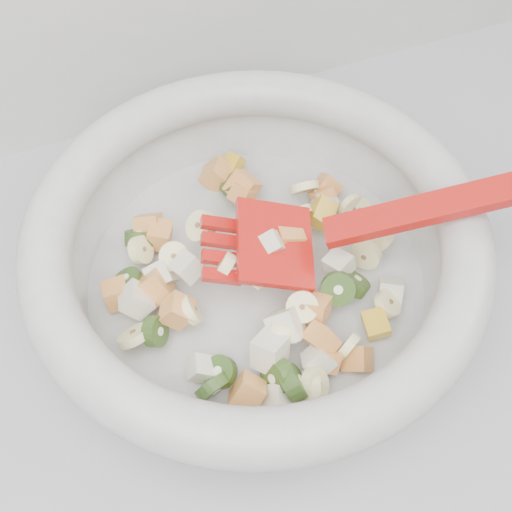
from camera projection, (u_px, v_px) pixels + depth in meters
name	position (u px, v px, depth m)	size (l,w,h in m)	color
counter	(356.00, 451.00, 0.91)	(2.00, 0.60, 0.90)	#A0A1A6
mixing_bowl	(257.00, 251.00, 0.50)	(0.44, 0.35, 0.15)	silver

